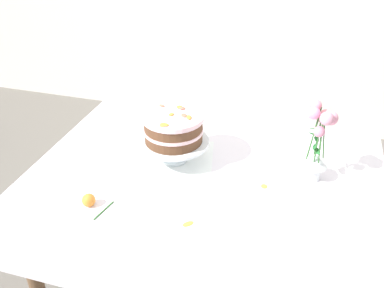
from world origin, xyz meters
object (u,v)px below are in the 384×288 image
(dining_table, at_px, (203,194))
(fallen_rose, at_px, (89,200))
(flower_vase, at_px, (318,143))
(cake_stand, at_px, (174,143))
(layer_cake, at_px, (173,127))

(dining_table, xyz_separation_m, fallen_rose, (-0.35, -0.29, 0.11))
(dining_table, relative_size, flower_vase, 4.21)
(flower_vase, height_order, fallen_rose, flower_vase)
(cake_stand, bearing_deg, fallen_rose, -118.58)
(layer_cake, bearing_deg, dining_table, -27.70)
(dining_table, relative_size, layer_cake, 5.70)
(dining_table, height_order, fallen_rose, fallen_rose)
(dining_table, bearing_deg, layer_cake, 152.30)
(flower_vase, bearing_deg, layer_cake, -176.86)
(cake_stand, relative_size, layer_cake, 1.18)
(dining_table, bearing_deg, fallen_rose, -140.55)
(layer_cake, bearing_deg, fallen_rose, -118.59)
(dining_table, distance_m, flower_vase, 0.50)
(layer_cake, height_order, flower_vase, flower_vase)
(dining_table, xyz_separation_m, flower_vase, (0.41, 0.11, 0.25))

